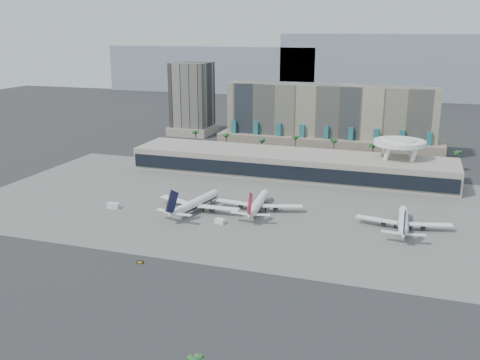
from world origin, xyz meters
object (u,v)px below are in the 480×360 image
(airliner_centre, at_px, (258,203))
(taxiway_sign, at_px, (140,262))
(service_vehicle_b, at_px, (220,221))
(airliner_left, at_px, (196,203))
(service_vehicle_a, at_px, (113,206))
(airliner_right, at_px, (403,221))

(airliner_centre, xyz_separation_m, taxiway_sign, (-22.33, -63.73, -2.92))
(service_vehicle_b, height_order, taxiway_sign, service_vehicle_b)
(airliner_left, distance_m, service_vehicle_a, 36.68)
(airliner_right, height_order, taxiway_sign, airliner_right)
(airliner_centre, bearing_deg, airliner_left, -166.55)
(service_vehicle_a, bearing_deg, service_vehicle_b, -11.43)
(service_vehicle_a, xyz_separation_m, service_vehicle_b, (50.83, -3.09, -0.20))
(service_vehicle_a, bearing_deg, airliner_left, 5.15)
(airliner_centre, xyz_separation_m, airliner_right, (59.98, -2.88, -0.10))
(service_vehicle_a, height_order, service_vehicle_b, service_vehicle_a)
(airliner_left, bearing_deg, service_vehicle_b, -26.38)
(taxiway_sign, bearing_deg, service_vehicle_a, 112.46)
(airliner_left, relative_size, taxiway_sign, 18.08)
(airliner_right, relative_size, service_vehicle_b, 9.66)
(airliner_centre, relative_size, service_vehicle_b, 9.96)
(airliner_right, bearing_deg, airliner_centre, 175.51)
(airliner_left, height_order, service_vehicle_b, airliner_left)
(airliner_left, relative_size, service_vehicle_b, 10.28)
(service_vehicle_b, bearing_deg, taxiway_sign, -94.24)
(airliner_centre, relative_size, service_vehicle_a, 7.91)
(airliner_left, relative_size, service_vehicle_a, 8.16)
(airliner_left, bearing_deg, airliner_right, 14.14)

